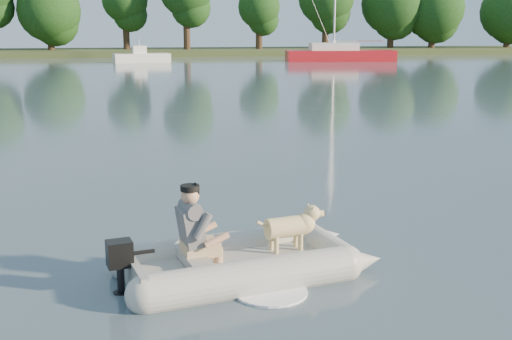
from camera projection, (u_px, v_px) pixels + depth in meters
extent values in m
plane|color=slate|center=(261.00, 265.00, 7.76)|extent=(160.00, 160.00, 0.00)
cube|color=#47512D|center=(151.00, 52.00, 67.24)|extent=(160.00, 12.00, 0.70)
cylinder|color=#332316|center=(51.00, 41.00, 64.60)|extent=(0.70, 0.70, 2.94)
sphere|color=#1F4F1A|center=(49.00, 10.00, 63.94)|extent=(6.27, 6.27, 6.27)
cylinder|color=#332316|center=(126.00, 37.00, 66.42)|extent=(0.70, 0.70, 3.67)
cylinder|color=#332316|center=(187.00, 34.00, 65.70)|extent=(0.70, 0.70, 4.29)
cylinder|color=#332316|center=(259.00, 39.00, 67.41)|extent=(0.70, 0.70, 3.21)
sphere|color=#1F4F1A|center=(259.00, 7.00, 66.70)|extent=(4.41, 4.41, 4.41)
cylinder|color=#332316|center=(325.00, 35.00, 69.23)|extent=(0.70, 0.70, 3.94)
cylinder|color=#332316|center=(390.00, 37.00, 70.86)|extent=(0.70, 0.70, 3.52)
sphere|color=#1F4F1A|center=(392.00, 4.00, 70.08)|extent=(6.68, 6.68, 6.68)
cylinder|color=#332316|center=(432.00, 39.00, 71.51)|extent=(0.70, 0.70, 3.21)
sphere|color=#1F4F1A|center=(433.00, 8.00, 70.79)|extent=(6.79, 6.79, 6.79)
cylinder|color=#332316|center=(507.00, 39.00, 72.83)|extent=(0.70, 0.70, 2.96)
sphere|color=#1F4F1A|center=(509.00, 12.00, 72.17)|extent=(6.40, 6.40, 6.40)
cube|color=#B4141C|center=(340.00, 57.00, 54.64)|extent=(9.41, 3.76, 1.15)
cube|color=white|center=(334.00, 47.00, 54.41)|extent=(4.21, 2.50, 0.69)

